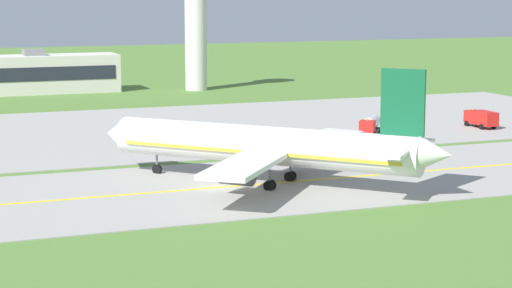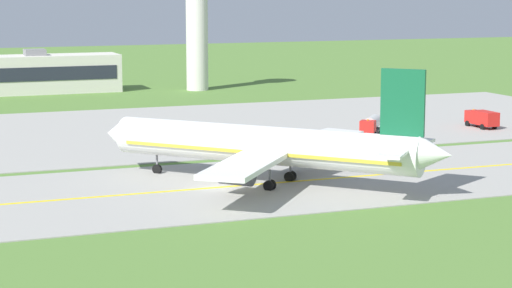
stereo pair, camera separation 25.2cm
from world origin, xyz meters
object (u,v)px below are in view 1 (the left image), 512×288
(airplane_lead, at_px, (267,146))
(service_truck_baggage, at_px, (370,125))
(service_truck_fuel, at_px, (481,118))
(control_tower, at_px, (196,11))

(airplane_lead, relative_size, service_truck_baggage, 5.40)
(service_truck_fuel, bearing_deg, airplane_lead, -149.28)
(service_truck_baggage, bearing_deg, control_tower, 93.27)
(airplane_lead, bearing_deg, service_truck_fuel, 30.72)
(service_truck_fuel, height_order, control_tower, control_tower)
(service_truck_baggage, height_order, control_tower, control_tower)
(service_truck_baggage, bearing_deg, airplane_lead, -135.02)
(airplane_lead, height_order, control_tower, control_tower)
(airplane_lead, relative_size, control_tower, 1.21)
(service_truck_baggage, relative_size, control_tower, 0.22)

